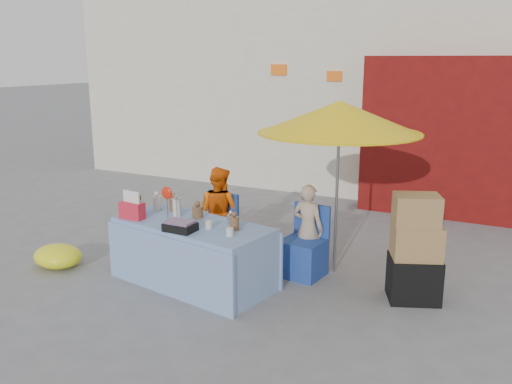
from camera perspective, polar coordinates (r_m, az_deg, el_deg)
The scene contains 10 objects.
ground at distance 6.46m, azimuth -4.81°, elevation -9.52°, with size 80.00×80.00×0.00m, color slate.
backdrop at distance 12.82m, azimuth 15.69°, elevation 15.83°, with size 14.00×8.00×7.80m.
market_table at distance 6.35m, azimuth -6.68°, elevation -6.33°, with size 2.03×1.20×1.15m.
chair_left at distance 7.12m, azimuth -4.40°, elevation -5.03°, with size 0.53×0.52×0.85m.
chair_right at distance 6.59m, azimuth 5.00°, elevation -6.63°, with size 0.53×0.52×0.85m.
vendor_orange at distance 7.12m, azimuth -3.90°, elevation -2.09°, with size 0.58×0.46×1.20m, color orange.
vendor_beige at distance 6.61m, azimuth 5.48°, elevation -3.85°, with size 0.40×0.26×1.10m, color tan.
umbrella at distance 6.37m, azimuth 8.79°, elevation 7.72°, with size 1.90×1.90×2.09m.
box_stack at distance 6.07m, azimuth 16.41°, elevation -6.11°, with size 0.66×0.60×1.18m.
tarp_bundle at distance 7.28m, azimuth -20.14°, elevation -6.36°, with size 0.64×0.51×0.29m, color #F2F419.
Camera 1 is at (3.15, -5.02, 2.56)m, focal length 38.00 mm.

